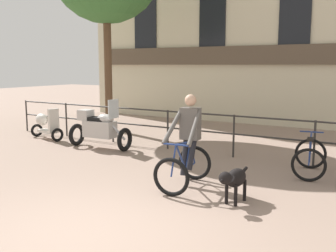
{
  "coord_description": "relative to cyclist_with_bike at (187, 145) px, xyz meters",
  "views": [
    {
      "loc": [
        3.48,
        -3.67,
        2.24
      ],
      "look_at": [
        -0.45,
        2.86,
        1.05
      ],
      "focal_mm": 42.0,
      "sensor_mm": 36.0,
      "label": 1
    }
  ],
  "objects": [
    {
      "name": "dog",
      "position": [
        1.13,
        -0.48,
        -0.35
      ],
      "size": [
        0.3,
        0.92,
        0.6
      ],
      "rotation": [
        0.0,
        0.0,
        -0.1
      ],
      "color": "black",
      "rests_on": "ground_plane"
    },
    {
      "name": "cyclist_with_bike",
      "position": [
        0.0,
        0.0,
        0.0
      ],
      "size": [
        0.79,
        1.23,
        1.7
      ],
      "rotation": [
        0.0,
        0.0,
        0.1
      ],
      "color": "black",
      "rests_on": "ground_plane"
    },
    {
      "name": "ground_plane",
      "position": [
        -0.1,
        -2.61,
        -0.76
      ],
      "size": [
        60.0,
        60.0,
        0.0
      ],
      "primitive_type": "plane",
      "color": "gray"
    },
    {
      "name": "canal_railing",
      "position": [
        -0.1,
        2.59,
        -0.05
      ],
      "size": [
        15.05,
        0.05,
        1.05
      ],
      "color": "#2D2B28",
      "rests_on": "ground_plane"
    },
    {
      "name": "parked_bicycle_near_lamp",
      "position": [
        1.82,
        1.93,
        -0.41
      ],
      "size": [
        0.83,
        1.2,
        0.86
      ],
      "rotation": [
        0.0,
        0.0,
        3.31
      ],
      "color": "black",
      "rests_on": "ground_plane"
    },
    {
      "name": "parked_scooter",
      "position": [
        -5.91,
        1.91,
        -0.3
      ],
      "size": [
        1.34,
        0.66,
        0.96
      ],
      "rotation": [
        0.0,
        0.0,
        1.36
      ],
      "color": "black",
      "rests_on": "ground_plane"
    },
    {
      "name": "parked_motorcycle",
      "position": [
        -3.59,
        1.7,
        -0.2
      ],
      "size": [
        1.76,
        0.73,
        1.35
      ],
      "rotation": [
        0.0,
        0.0,
        1.64
      ],
      "color": "black",
      "rests_on": "ground_plane"
    }
  ]
}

